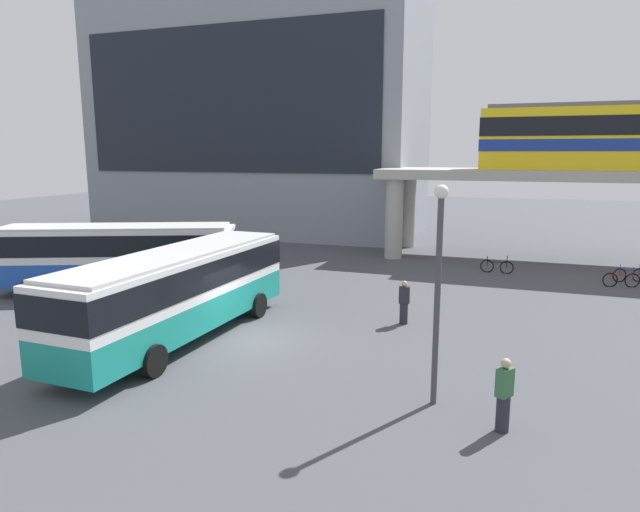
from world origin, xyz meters
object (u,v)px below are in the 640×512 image
object	(u,v)px
bus_secondary	(117,251)
bicycle_red	(621,280)
bus_main	(179,286)
bicycle_black	(497,267)
pedestrian_by_bike_rack	(404,304)
bicycle_blue	(629,275)
pedestrian_near_building	(504,397)
station_building	(262,118)

from	to	relation	value
bus_secondary	bicycle_red	distance (m)	24.74
bus_main	bus_secondary	world-z (taller)	same
bicycle_black	pedestrian_by_bike_rack	world-z (taller)	pedestrian_by_bike_rack
bicycle_black	bicycle_blue	size ratio (longest dim) A/B	1.06
pedestrian_by_bike_rack	pedestrian_near_building	distance (m)	8.62
station_building	bicycle_black	size ratio (longest dim) A/B	14.81
bicycle_red	bicycle_blue	bearing A→B (deg)	67.48
bus_secondary	pedestrian_by_bike_rack	xyz separation A→B (m)	(13.86, -0.47, -1.18)
pedestrian_by_bike_rack	pedestrian_near_building	xyz separation A→B (m)	(3.89, -7.70, 0.06)
bus_secondary	bus_main	bearing A→B (deg)	-36.67
pedestrian_near_building	bicycle_black	bearing A→B (deg)	92.47
station_building	bus_main	size ratio (longest dim) A/B	2.38
bicycle_black	bicycle_red	world-z (taller)	same
station_building	pedestrian_by_bike_rack	distance (m)	30.19
bicycle_blue	pedestrian_near_building	world-z (taller)	pedestrian_near_building
bus_main	pedestrian_by_bike_rack	distance (m)	8.53
bus_main	bicycle_black	world-z (taller)	bus_main
bicycle_blue	bicycle_red	size ratio (longest dim) A/B	0.96
bus_main	pedestrian_near_building	bearing A→B (deg)	-15.98
bus_secondary	pedestrian_by_bike_rack	size ratio (longest dim) A/B	6.47
station_building	pedestrian_by_bike_rack	bearing A→B (deg)	-54.12
bicycle_blue	pedestrian_by_bike_rack	size ratio (longest dim) A/B	0.98
bicycle_red	bus_secondary	bearing A→B (deg)	-158.17
bus_secondary	bicycle_blue	distance (m)	25.84
bus_secondary	station_building	bearing A→B (deg)	97.64
bicycle_red	pedestrian_near_building	world-z (taller)	pedestrian_near_building
bus_main	bicycle_blue	world-z (taller)	bus_main
station_building	bus_secondary	world-z (taller)	station_building
station_building	bicycle_blue	distance (m)	30.71
station_building	bicycle_black	distance (m)	25.25
bus_main	bicycle_red	world-z (taller)	bus_main
bicycle_red	pedestrian_by_bike_rack	xyz separation A→B (m)	(-9.05, -9.65, 0.45)
bicycle_black	pedestrian_near_building	size ratio (longest dim) A/B	0.97
bus_main	pedestrian_near_building	xyz separation A→B (m)	(11.01, -3.15, -1.11)
bus_secondary	bicycle_black	size ratio (longest dim) A/B	6.24
bus_secondary	pedestrian_by_bike_rack	distance (m)	13.92
bicycle_black	bicycle_red	xyz separation A→B (m)	(5.98, -1.40, 0.00)
bus_secondary	pedestrian_near_building	xyz separation A→B (m)	(17.75, -8.17, -1.11)
bus_main	bicycle_black	xyz separation A→B (m)	(10.20, 15.60, -1.63)
bicycle_blue	pedestrian_near_building	bearing A→B (deg)	-107.05
bus_main	pedestrian_by_bike_rack	xyz separation A→B (m)	(7.12, 4.55, -1.18)
pedestrian_near_building	bus_main	bearing A→B (deg)	164.02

